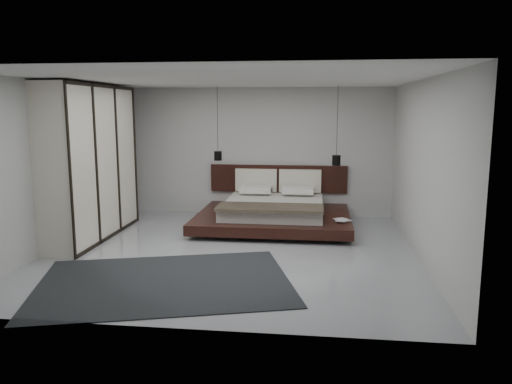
# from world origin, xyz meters

# --- Properties ---
(floor) EXTENTS (6.00, 6.00, 0.00)m
(floor) POSITION_xyz_m (0.00, 0.00, 0.00)
(floor) COLOR #94969C
(floor) RESTS_ON ground
(ceiling) EXTENTS (6.00, 6.00, 0.00)m
(ceiling) POSITION_xyz_m (0.00, 0.00, 2.80)
(ceiling) COLOR white
(ceiling) RESTS_ON wall_back
(wall_back) EXTENTS (6.00, 0.00, 6.00)m
(wall_back) POSITION_xyz_m (0.00, 3.00, 1.40)
(wall_back) COLOR #B6B6B4
(wall_back) RESTS_ON floor
(wall_front) EXTENTS (6.00, 0.00, 6.00)m
(wall_front) POSITION_xyz_m (0.00, -3.00, 1.40)
(wall_front) COLOR #B6B6B4
(wall_front) RESTS_ON floor
(wall_left) EXTENTS (0.00, 6.00, 6.00)m
(wall_left) POSITION_xyz_m (-3.00, 0.00, 1.40)
(wall_left) COLOR #B6B6B4
(wall_left) RESTS_ON floor
(wall_right) EXTENTS (0.00, 6.00, 6.00)m
(wall_right) POSITION_xyz_m (3.00, 0.00, 1.40)
(wall_right) COLOR #B6B6B4
(wall_right) RESTS_ON floor
(lattice_screen) EXTENTS (0.05, 0.90, 2.60)m
(lattice_screen) POSITION_xyz_m (-2.95, 2.45, 1.30)
(lattice_screen) COLOR black
(lattice_screen) RESTS_ON floor
(bed) EXTENTS (3.01, 2.49, 1.12)m
(bed) POSITION_xyz_m (0.53, 1.90, 0.30)
(bed) COLOR black
(bed) RESTS_ON floor
(book_lower) EXTENTS (0.35, 0.37, 0.03)m
(book_lower) POSITION_xyz_m (1.77, 1.21, 0.29)
(book_lower) COLOR #99724C
(book_lower) RESTS_ON bed
(book_upper) EXTENTS (0.24, 0.30, 0.02)m
(book_upper) POSITION_xyz_m (1.75, 1.18, 0.32)
(book_upper) COLOR #99724C
(book_upper) RESTS_ON book_lower
(pendant_left) EXTENTS (0.16, 0.16, 1.54)m
(pendant_left) POSITION_xyz_m (-0.71, 2.40, 1.37)
(pendant_left) COLOR black
(pendant_left) RESTS_ON ceiling
(pendant_right) EXTENTS (0.17, 0.17, 1.61)m
(pendant_right) POSITION_xyz_m (1.77, 2.40, 1.30)
(pendant_right) COLOR black
(pendant_right) RESTS_ON ceiling
(wardrobe) EXTENTS (0.66, 2.82, 2.77)m
(wardrobe) POSITION_xyz_m (-2.70, 0.61, 1.38)
(wardrobe) COLOR silver
(wardrobe) RESTS_ON floor
(rug) EXTENTS (3.92, 3.26, 0.01)m
(rug) POSITION_xyz_m (-0.65, -1.62, 0.01)
(rug) COLOR black
(rug) RESTS_ON floor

